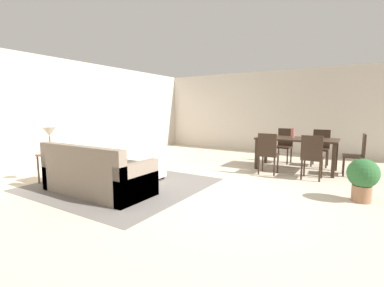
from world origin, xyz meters
The scene contains 16 objects.
ground_plane centered at (0.00, 0.00, 0.00)m, with size 10.80×10.80×0.00m, color beige.
wall_back centered at (0.00, 5.00, 1.35)m, with size 9.00×0.12×2.70m, color beige.
wall_left centered at (-4.50, 0.50, 1.35)m, with size 0.12×11.00×2.70m, color beige.
area_rug centered at (-1.82, -0.55, 0.00)m, with size 3.00×2.80×0.01m, color slate.
couch centered at (-1.81, -1.14, 0.29)m, with size 1.96×0.87×0.86m.
ottoman_table centered at (-1.83, 0.00, 0.24)m, with size 0.99×0.47×0.43m.
side_table centered at (-3.09, -1.17, 0.45)m, with size 0.40×0.40×0.58m.
table_lamp centered at (-3.09, -1.17, 0.99)m, with size 0.26×0.26×0.53m.
dining_table centered at (0.76, 2.55, 0.67)m, with size 1.77×0.91×0.76m.
dining_chair_near_left centered at (0.33, 1.72, 0.52)m, with size 0.41×0.41×0.92m.
dining_chair_near_right centered at (1.22, 1.73, 0.52)m, with size 0.40×0.40×0.92m.
dining_chair_far_left centered at (0.31, 3.33, 0.52)m, with size 0.43×0.43×0.92m.
dining_chair_far_right centered at (1.20, 3.38, 0.52)m, with size 0.40×0.40×0.92m.
dining_chair_head_east centered at (2.02, 2.58, 0.52)m, with size 0.42×0.42×0.92m.
vase_centerpiece centered at (0.67, 2.55, 0.88)m, with size 0.08×0.08×0.23m, color #B26659.
potted_plant centered at (2.09, 0.73, 0.40)m, with size 0.46×0.46×0.68m.
Camera 1 is at (1.96, -4.12, 1.44)m, focal length 25.15 mm.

